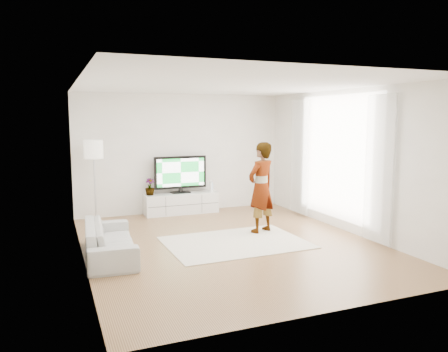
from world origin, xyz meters
name	(u,v)px	position (x,y,z in m)	size (l,w,h in m)	color
floor	(230,244)	(0.00, 0.00, 0.00)	(6.00, 6.00, 0.00)	#A27849
ceiling	(230,85)	(0.00, 0.00, 2.80)	(6.00, 6.00, 0.00)	white
wall_left	(80,173)	(-2.50, 0.00, 1.40)	(0.02, 6.00, 2.80)	white
wall_right	(348,161)	(2.50, 0.00, 1.40)	(0.02, 6.00, 2.80)	white
wall_back	(182,153)	(0.00, 3.00, 1.40)	(5.00, 0.02, 2.80)	white
wall_front	(333,193)	(0.00, -3.00, 1.40)	(5.00, 0.02, 2.80)	white
window	(338,157)	(2.48, 0.30, 1.45)	(0.01, 2.60, 2.50)	white
curtain_near	(379,169)	(2.40, -1.00, 1.35)	(0.04, 0.70, 2.60)	white
curtain_far	(300,157)	(2.40, 1.60, 1.35)	(0.04, 0.70, 2.60)	white
media_console	(181,203)	(-0.10, 2.76, 0.24)	(1.73, 0.49, 0.49)	white
television	(180,173)	(-0.10, 2.79, 0.96)	(1.25, 0.24, 0.87)	black
game_console	(211,186)	(0.66, 2.76, 0.60)	(0.09, 0.18, 0.24)	white
potted_plant	(150,187)	(-0.84, 2.77, 0.68)	(0.22, 0.22, 0.39)	#3F7238
rug	(235,242)	(0.12, 0.03, 0.01)	(2.47, 1.78, 0.01)	beige
player	(261,187)	(0.87, 0.52, 0.90)	(0.64, 0.42, 1.77)	#334772
sofa	(110,240)	(-2.09, 0.05, 0.28)	(1.91, 0.75, 0.56)	beige
floor_lamp	(94,153)	(-2.06, 2.56, 1.50)	(0.39, 0.39, 1.78)	silver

